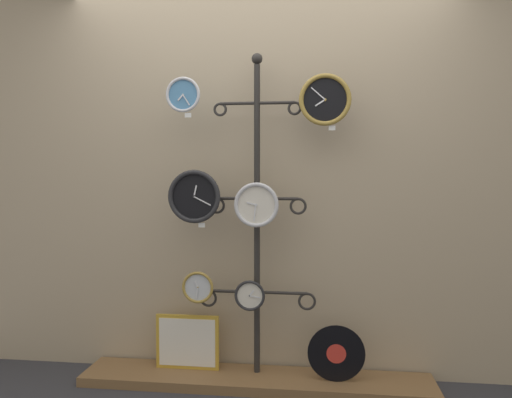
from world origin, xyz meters
TOP-DOWN VIEW (x-y plane):
  - shop_wall at (0.00, 0.57)m, footprint 4.40×0.04m
  - low_shelf at (0.00, 0.35)m, footprint 2.20×0.36m
  - display_stand at (0.00, 0.41)m, footprint 0.74×0.33m
  - clock_top_left at (-0.44, 0.30)m, footprint 0.22×0.04m
  - clock_top_right at (0.42, 0.33)m, footprint 0.31×0.04m
  - clock_middle_left at (-0.37, 0.29)m, footprint 0.33×0.04m
  - clock_middle_center at (0.01, 0.31)m, footprint 0.27×0.04m
  - clock_bottom_left at (-0.36, 0.33)m, footprint 0.20×0.04m
  - clock_bottom_center at (-0.03, 0.33)m, footprint 0.19×0.04m
  - vinyl_record at (0.50, 0.32)m, footprint 0.35×0.01m
  - picture_frame at (-0.45, 0.40)m, footprint 0.41×0.02m
  - price_tag_upper at (-0.41, 0.30)m, footprint 0.04×0.00m
  - price_tag_mid at (0.46, 0.33)m, footprint 0.04×0.00m
  - price_tag_lower at (-0.33, 0.29)m, footprint 0.04×0.00m

SIDE VIEW (x-z plane):
  - low_shelf at x=0.00m, z-range 0.00..0.06m
  - vinyl_record at x=0.50m, z-range 0.06..0.41m
  - picture_frame at x=-0.45m, z-range 0.06..0.41m
  - clock_bottom_center at x=-0.03m, z-range 0.48..0.67m
  - clock_bottom_left at x=-0.36m, z-range 0.51..0.72m
  - display_stand at x=0.00m, z-range -0.28..1.79m
  - price_tag_lower at x=-0.33m, z-range 1.00..1.02m
  - clock_middle_center at x=0.01m, z-range 1.00..1.27m
  - clock_middle_left at x=-0.37m, z-range 1.02..1.35m
  - shop_wall at x=0.00m, z-range 0.00..2.80m
  - price_tag_mid at x=0.46m, z-range 1.58..1.61m
  - price_tag_upper at x=-0.41m, z-range 1.67..1.70m
  - clock_top_right at x=0.42m, z-range 1.61..1.92m
  - clock_top_left at x=-0.44m, z-range 1.70..1.91m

